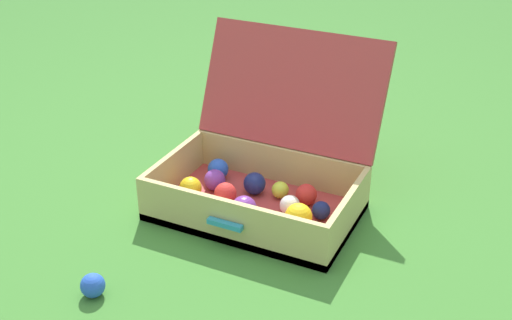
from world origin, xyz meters
TOP-DOWN VIEW (x-y plane):
  - ground_plane at (0.00, 0.00)m, footprint 16.00×16.00m
  - open_suitcase at (0.07, 0.12)m, footprint 0.62×0.58m
  - stray_ball_on_grass at (-0.14, -0.48)m, footprint 0.07×0.07m

SIDE VIEW (x-z plane):
  - ground_plane at x=0.00m, z-range 0.00..0.00m
  - stray_ball_on_grass at x=-0.14m, z-range 0.00..0.07m
  - open_suitcase at x=0.07m, z-range -0.14..0.37m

